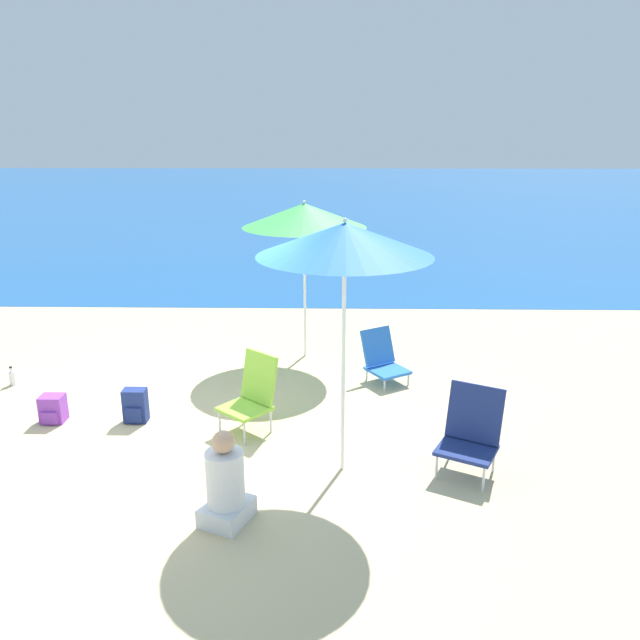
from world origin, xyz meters
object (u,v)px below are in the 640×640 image
(beach_umbrella_green, at_px, (304,216))
(water_bottle, at_px, (12,378))
(beach_chair_lime, at_px, (252,392))
(person_seated_near, at_px, (226,485))
(beach_chair_blue, at_px, (383,358))
(backpack_navy, at_px, (135,406))
(beach_umbrella_blue, at_px, (345,240))
(backpack_purple, at_px, (53,409))
(beach_chair_navy, at_px, (471,430))

(beach_umbrella_green, xyz_separation_m, water_bottle, (-3.62, -1.13, -1.88))
(beach_chair_lime, bearing_deg, person_seated_near, -50.45)
(beach_chair_blue, xyz_separation_m, water_bottle, (-4.64, -0.27, -0.19))
(backpack_navy, relative_size, water_bottle, 1.54)
(beach_umbrella_blue, relative_size, backpack_navy, 6.29)
(backpack_purple, bearing_deg, water_bottle, 133.68)
(backpack_purple, height_order, water_bottle, backpack_purple)
(beach_umbrella_blue, xyz_separation_m, beach_chair_lime, (-0.94, 0.79, -1.75))
(beach_chair_blue, bearing_deg, backpack_purple, 167.03)
(person_seated_near, bearing_deg, beach_umbrella_blue, 63.87)
(backpack_navy, bearing_deg, beach_umbrella_green, 50.02)
(beach_chair_navy, distance_m, backpack_purple, 4.44)
(beach_chair_navy, height_order, water_bottle, beach_chair_navy)
(beach_chair_lime, bearing_deg, beach_chair_blue, 83.78)
(backpack_purple, relative_size, water_bottle, 1.24)
(person_seated_near, distance_m, backpack_purple, 2.82)
(beach_chair_blue, distance_m, backpack_purple, 3.90)
(backpack_purple, bearing_deg, beach_chair_blue, 18.94)
(beach_chair_lime, height_order, water_bottle, beach_chair_lime)
(person_seated_near, bearing_deg, beach_umbrella_green, 105.89)
(beach_umbrella_green, height_order, beach_chair_lime, beach_umbrella_green)
(beach_chair_navy, relative_size, beach_chair_lime, 0.97)
(person_seated_near, height_order, backpack_purple, person_seated_near)
(beach_umbrella_green, xyz_separation_m, person_seated_near, (-0.48, -3.89, -1.65))
(person_seated_near, xyz_separation_m, backpack_purple, (-2.19, 1.76, -0.18))
(beach_chair_lime, relative_size, beach_chair_blue, 1.20)
(beach_umbrella_green, relative_size, person_seated_near, 2.69)
(beach_umbrella_blue, distance_m, backpack_purple, 3.86)
(beach_umbrella_green, bearing_deg, water_bottle, -162.71)
(water_bottle, bearing_deg, beach_chair_navy, -19.91)
(beach_umbrella_green, xyz_separation_m, beach_chair_blue, (1.02, -0.86, -1.69))
(beach_chair_lime, bearing_deg, water_bottle, -159.50)
(person_seated_near, bearing_deg, water_bottle, 161.64)
(beach_umbrella_blue, bearing_deg, beach_chair_lime, 139.81)
(backpack_navy, bearing_deg, beach_umbrella_blue, -22.95)
(person_seated_near, relative_size, backpack_navy, 2.15)
(beach_umbrella_green, distance_m, person_seated_near, 4.25)
(beach_umbrella_green, distance_m, backpack_navy, 3.28)
(beach_umbrella_blue, height_order, beach_chair_blue, beach_umbrella_blue)
(beach_chair_lime, height_order, backpack_purple, beach_chair_lime)
(beach_chair_blue, bearing_deg, beach_umbrella_blue, -135.76)
(beach_umbrella_blue, distance_m, beach_chair_navy, 2.14)
(backpack_navy, relative_size, backpack_purple, 1.24)
(beach_chair_lime, distance_m, backpack_navy, 1.34)
(beach_umbrella_blue, xyz_separation_m, beach_chair_blue, (0.54, 2.19, -1.89))
(beach_chair_navy, relative_size, beach_chair_blue, 1.16)
(beach_umbrella_green, distance_m, beach_umbrella_blue, 3.10)
(beach_chair_navy, xyz_separation_m, backpack_purple, (-4.34, 0.92, -0.26))
(beach_umbrella_blue, xyz_separation_m, backpack_purple, (-3.15, 0.93, -2.03))
(water_bottle, bearing_deg, beach_umbrella_blue, -25.16)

